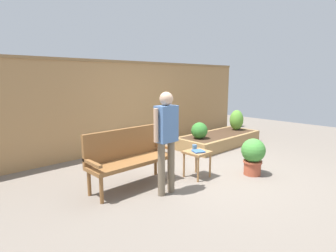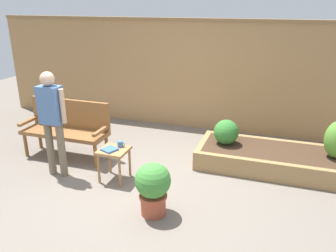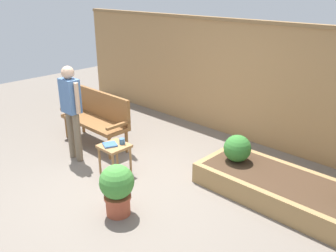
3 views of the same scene
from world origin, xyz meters
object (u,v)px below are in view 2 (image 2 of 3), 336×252
object	(u,v)px
side_table	(114,155)
book_on_table	(110,149)
garden_bench	(67,124)
person_by_bench	(52,115)
shrub_near_bench	(226,132)
cup_on_table	(120,144)
potted_boxwood	(153,186)

from	to	relation	value
side_table	book_on_table	bearing A→B (deg)	-123.98
garden_bench	person_by_bench	size ratio (longest dim) A/B	0.92
book_on_table	person_by_bench	distance (m)	0.95
shrub_near_bench	book_on_table	bearing A→B (deg)	-140.52
cup_on_table	person_by_bench	distance (m)	1.05
cup_on_table	person_by_bench	world-z (taller)	person_by_bench
side_table	book_on_table	world-z (taller)	book_on_table
side_table	book_on_table	distance (m)	0.11
potted_boxwood	shrub_near_bench	bearing A→B (deg)	71.91
shrub_near_bench	person_by_bench	xyz separation A→B (m)	(-2.29, -1.27, 0.43)
book_on_table	person_by_bench	xyz separation A→B (m)	(-0.84, -0.08, 0.44)
cup_on_table	shrub_near_bench	bearing A→B (deg)	37.15
garden_bench	book_on_table	bearing A→B (deg)	-27.97
book_on_table	side_table	bearing A→B (deg)	79.08
cup_on_table	book_on_table	bearing A→B (deg)	-118.74
garden_bench	shrub_near_bench	xyz separation A→B (m)	(2.53, 0.62, -0.05)
side_table	shrub_near_bench	world-z (taller)	shrub_near_bench
side_table	shrub_near_bench	bearing A→B (deg)	38.92
potted_boxwood	person_by_bench	size ratio (longest dim) A/B	0.43
garden_bench	potted_boxwood	size ratio (longest dim) A/B	2.13
garden_bench	potted_boxwood	bearing A→B (deg)	-30.31
garden_bench	person_by_bench	xyz separation A→B (m)	(0.24, -0.66, 0.39)
garden_bench	side_table	xyz separation A→B (m)	(1.12, -0.52, -0.15)
cup_on_table	book_on_table	size ratio (longest dim) A/B	0.62
garden_bench	cup_on_table	bearing A→B (deg)	-19.35
garden_bench	side_table	world-z (taller)	garden_bench
garden_bench	book_on_table	size ratio (longest dim) A/B	7.60
person_by_bench	side_table	bearing A→B (deg)	8.69
cup_on_table	side_table	bearing A→B (deg)	-116.12
garden_bench	potted_boxwood	xyz separation A→B (m)	(1.95, -1.14, -0.16)
garden_bench	book_on_table	world-z (taller)	garden_bench
side_table	person_by_bench	bearing A→B (deg)	-171.31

